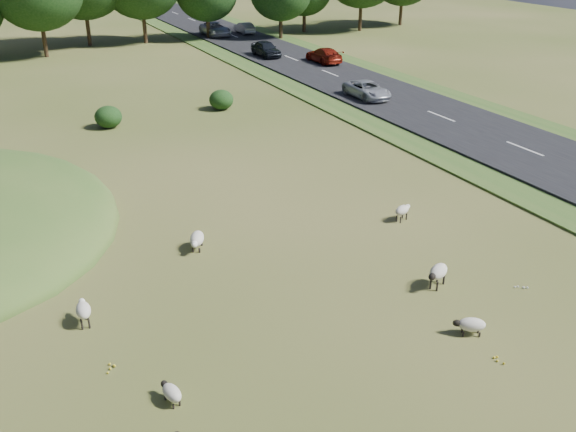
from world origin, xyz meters
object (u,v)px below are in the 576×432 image
object	(u,v)px
car_3	(215,29)
car_0	(367,90)
sheep_5	(197,239)
car_5	(244,28)
sheep_3	(402,210)
car_2	(266,49)
sheep_4	(83,310)
sheep_6	(471,324)
sheep_0	(171,392)
sheep_2	(438,272)
car_1	(324,55)

from	to	relation	value
car_3	car_0	bearing A→B (deg)	-90.00
sheep_5	car_5	bearing A→B (deg)	-176.70
sheep_3	car_2	distance (m)	40.27
sheep_3	car_5	xyz separation A→B (m)	(14.36, 53.82, 0.38)
sheep_5	car_5	world-z (taller)	car_5
sheep_4	sheep_5	xyz separation A→B (m)	(5.34, 3.65, -0.09)
sheep_6	sheep_4	bearing A→B (deg)	1.48
sheep_0	sheep_4	world-z (taller)	sheep_4
sheep_2	car_3	world-z (taller)	car_3
car_1	sheep_2	bearing A→B (deg)	66.86
sheep_3	car_1	world-z (taller)	car_1
car_5	car_3	bearing A→B (deg)	-0.37
sheep_3	sheep_2	bearing A→B (deg)	-134.70
sheep_5	sheep_2	bearing A→B (deg)	73.78
car_1	sheep_4	bearing A→B (deg)	50.64
sheep_2	car_1	world-z (taller)	car_1
sheep_3	car_5	world-z (taller)	car_5
sheep_2	sheep_5	world-z (taller)	sheep_2
car_2	sheep_0	bearing A→B (deg)	-117.32
sheep_2	sheep_6	distance (m)	3.19
sheep_2	car_3	distance (m)	60.81
sheep_5	sheep_4	bearing A→B (deg)	-27.74
sheep_2	sheep_6	world-z (taller)	sheep_2
sheep_0	car_0	xyz separation A→B (m)	(23.92, 27.10, 0.53)
sheep_0	sheep_2	distance (m)	11.19
sheep_4	car_5	distance (m)	63.22
car_2	sheep_3	bearing A→B (deg)	-105.20
sheep_0	sheep_3	size ratio (longest dim) A/B	0.94
sheep_3	sheep_6	size ratio (longest dim) A/B	0.97
sheep_4	car_5	size ratio (longest dim) A/B	0.29
sheep_0	sheep_6	xyz separation A→B (m)	(10.06, -1.17, 0.04)
sheep_2	car_1	bearing A→B (deg)	-141.12
sheep_2	sheep_4	xyz separation A→B (m)	(-12.58, 3.36, -0.07)
car_5	sheep_4	bearing A→B (deg)	62.42
sheep_3	sheep_4	world-z (taller)	sheep_4
sheep_3	car_0	size ratio (longest dim) A/B	0.24
car_3	sheep_6	bearing A→B (deg)	-102.51
car_2	car_3	distance (m)	14.98
car_3	car_1	bearing A→B (deg)	-79.43
sheep_5	sheep_6	distance (m)	11.84
sheep_3	sheep_4	bearing A→B (deg)	166.48
sheep_2	car_1	distance (m)	42.48
sheep_2	sheep_4	world-z (taller)	sheep_2
car_5	car_2	bearing A→B (deg)	75.74
sheep_3	sheep_6	bearing A→B (deg)	-132.98
car_0	car_5	xyz separation A→B (m)	(3.80, 34.16, 0.02)
sheep_0	sheep_2	bearing A→B (deg)	-92.62
sheep_4	car_1	world-z (taller)	car_1
sheep_3	car_0	bearing A→B (deg)	39.77
sheep_0	sheep_4	bearing A→B (deg)	4.35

